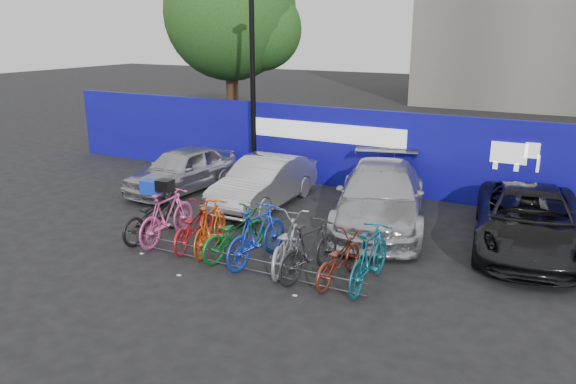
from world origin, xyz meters
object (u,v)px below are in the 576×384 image
Objects in this scene: bike_rack at (235,261)px; bike_6 at (286,242)px; car_2 at (380,196)px; bike_0 at (154,215)px; tree at (236,17)px; lamppost at (253,76)px; bike_2 at (193,226)px; bike_9 at (369,257)px; bike_4 at (235,233)px; bike_7 at (310,249)px; bike_3 at (210,227)px; bike_8 at (338,259)px; bike_1 at (167,216)px; car_3 at (529,221)px; car_0 at (182,169)px; bike_5 at (257,235)px; car_1 at (264,182)px.

bike_6 is at bearing 32.92° from bike_rack.
bike_0 is (-4.29, -3.27, -0.20)m from car_2.
lamppost is (3.57, -4.66, -1.80)m from tree.
bike_9 is (4.12, -0.10, 0.11)m from bike_2.
bike_7 reaches higher than bike_4.
bike_rack is 1.19m from bike_3.
bike_8 is (0.37, -3.45, -0.28)m from car_2.
bike_1 reaches higher than bike_7.
bike_6 is at bearing -53.39° from lamppost.
bike_1 is at bearing -15.65° from bike_3.
bike_0 is at bearing -11.83° from bike_2.
bike_2 is at bearing 158.37° from bike_rack.
bike_1 reaches higher than bike_0.
bike_9 is (1.79, -0.06, 0.05)m from bike_6.
bike_3 is at bearing -67.92° from lamppost.
bike_0 is at bearing 1.97° from bike_8.
car_3 is 2.40× the size of bike_1.
lamppost is 3.53m from car_0.
lamppost reaches higher than bike_3.
bike_7 is at bearing 162.29° from bike_3.
bike_3 is 1.21m from bike_5.
lamppost is 8.91m from car_3.
tree reaches higher than car_0.
car_1 is 1.99× the size of bike_5.
bike_5 is (2.84, -0.13, 0.07)m from bike_0.
bike_0 reaches higher than bike_rack.
tree is 3.92× the size of bike_5.
bike_6 is at bearing -4.23° from bike_7.
bike_5 reaches higher than bike_9.
bike_7 is (1.84, -0.19, 0.07)m from bike_4.
bike_6 reaches higher than bike_4.
bike_1 is 1.14× the size of bike_8.
car_3 reaches higher than bike_3.
bike_0 is at bearing -58.01° from car_0.
bike_1 is 3.66m from bike_7.
car_2 is 3.44m from bike_6.
bike_5 is at bearing 178.31° from bike_0.
car_1 is at bearing -59.22° from bike_4.
car_1 is at bearing -52.88° from lamppost.
lamppost is at bearing -83.08° from bike_2.
car_1 is at bearing -38.20° from bike_9.
tree is 4.28× the size of bike_3.
bike_4 is at bearing 123.92° from bike_rack.
car_3 is 6.88m from bike_3.
bike_1 is at bearing -0.43° from bike_9.
bike_1 is 0.98× the size of bike_6.
bike_9 is at bearing 164.80° from bike_6.
lamppost is at bearing -42.80° from bike_9.
bike_rack is 3.23× the size of bike_8.
tree is at bearing 126.73° from car_1.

